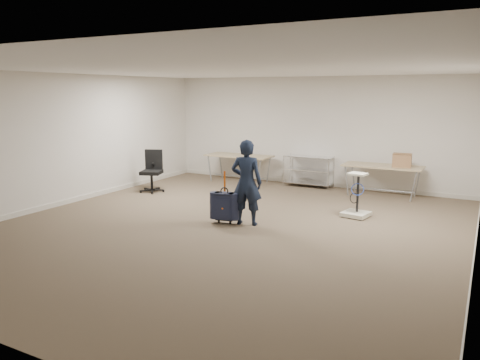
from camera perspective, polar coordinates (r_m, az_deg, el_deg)
The scene contains 10 objects.
ground at distance 8.50m, azimuth -1.49°, elevation -5.78°, with size 9.00×9.00×0.00m, color #4C3F2E.
room_shell at distance 9.67m, azimuth 2.57°, elevation -3.44°, with size 8.00×9.00×9.00m.
folding_table_left at distance 12.65m, azimuth -0.13°, elevation 2.82°, with size 1.80×0.75×0.73m.
folding_table_right at distance 11.37m, azimuth 16.98°, elevation 1.46°, with size 1.80×0.75×0.73m.
wire_shelf at distance 12.14m, azimuth 8.35°, elevation 1.24°, with size 1.22×0.47×0.80m.
person at distance 8.51m, azimuth 0.79°, elevation -0.31°, with size 0.57×0.38×1.57m, color black.
suitcase at distance 8.65m, azimuth -1.90°, elevation -3.20°, with size 0.39×0.28×0.99m.
office_chair at distance 11.66m, azimuth -10.65°, elevation 0.12°, with size 0.61×0.62×1.01m.
equipment_cart at distance 9.42m, azimuth 13.98°, elevation -3.03°, with size 0.55×0.55×0.87m.
cardboard_box at distance 11.24m, azimuth 19.15°, elevation 2.29°, with size 0.41×0.30×0.30m, color olive.
Camera 1 is at (4.04, -7.08, 2.41)m, focal length 35.00 mm.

